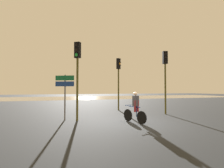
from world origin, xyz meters
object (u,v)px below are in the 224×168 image
Objects in this scene: traffic_light_near_right at (165,70)px; direction_sign_post at (65,89)px; traffic_light_center at (119,74)px; cyclist at (135,107)px; traffic_light_near_left at (77,66)px.

traffic_light_near_right is 7.06m from direction_sign_post.
cyclist is (-1.17, -5.52, -2.24)m from traffic_light_center.
traffic_light_near_left is (-3.98, -3.90, 0.03)m from traffic_light_center.
direction_sign_post is (-6.93, -0.16, -1.32)m from traffic_light_near_right.
direction_sign_post is at bearing -2.57° from traffic_light_center.
traffic_light_near_right reaches higher than direction_sign_post.
traffic_light_near_left is 2.70× the size of cyclist.
traffic_light_center is 2.67× the size of cyclist.
traffic_light_near_left is 3.96m from cyclist.
cyclist is at bearing 45.76° from traffic_light_near_right.
traffic_light_near_right is 2.73× the size of cyclist.
traffic_light_center is 6.07m from cyclist.
traffic_light_center is 4.04m from traffic_light_near_right.
traffic_light_center is 5.57m from traffic_light_near_left.
traffic_light_center is 0.98× the size of traffic_light_near_right.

